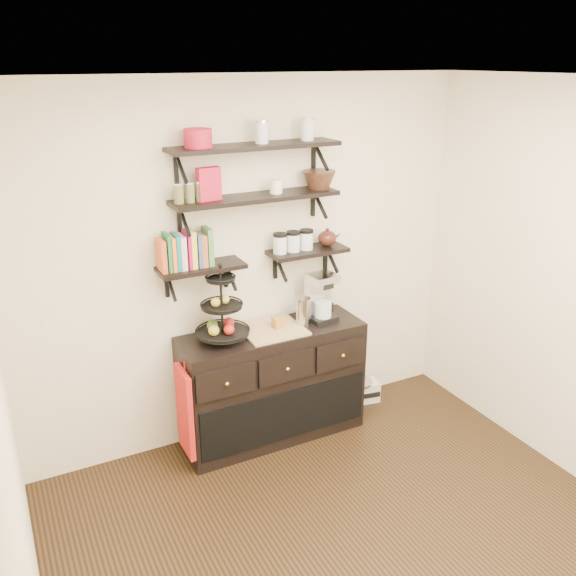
% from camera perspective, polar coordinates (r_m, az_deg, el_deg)
% --- Properties ---
extents(floor, '(3.50, 3.50, 0.00)m').
position_cam_1_polar(floor, '(3.94, 8.24, -24.71)').
color(floor, black).
rests_on(floor, ground).
extents(ceiling, '(3.50, 3.50, 0.02)m').
position_cam_1_polar(ceiling, '(2.77, 11.24, 18.46)').
color(ceiling, white).
rests_on(ceiling, back_wall).
extents(back_wall, '(3.50, 0.02, 2.70)m').
position_cam_1_polar(back_wall, '(4.53, -3.58, 2.14)').
color(back_wall, white).
rests_on(back_wall, ground).
extents(left_wall, '(0.02, 3.50, 2.70)m').
position_cam_1_polar(left_wall, '(2.63, -24.30, -14.69)').
color(left_wall, white).
rests_on(left_wall, ground).
extents(shelf_top, '(1.20, 0.27, 0.23)m').
position_cam_1_polar(shelf_top, '(4.21, -3.12, 13.07)').
color(shelf_top, black).
rests_on(shelf_top, back_wall).
extents(shelf_mid, '(1.20, 0.27, 0.23)m').
position_cam_1_polar(shelf_mid, '(4.27, -3.03, 8.41)').
color(shelf_mid, black).
rests_on(shelf_mid, back_wall).
extents(shelf_low_left, '(0.60, 0.25, 0.23)m').
position_cam_1_polar(shelf_low_left, '(4.26, -8.15, 1.85)').
color(shelf_low_left, black).
rests_on(shelf_low_left, back_wall).
extents(shelf_low_right, '(0.60, 0.25, 0.23)m').
position_cam_1_polar(shelf_low_right, '(4.58, 1.82, 3.41)').
color(shelf_low_right, black).
rests_on(shelf_low_right, back_wall).
extents(cookbooks, '(0.36, 0.15, 0.26)m').
position_cam_1_polar(cookbooks, '(4.19, -9.37, 3.42)').
color(cookbooks, '#CF4F26').
rests_on(cookbooks, shelf_low_left).
extents(glass_canisters, '(0.32, 0.10, 0.13)m').
position_cam_1_polar(glass_canisters, '(4.50, 0.50, 4.26)').
color(glass_canisters, silver).
rests_on(glass_canisters, shelf_low_right).
extents(sideboard, '(1.40, 0.50, 0.92)m').
position_cam_1_polar(sideboard, '(4.73, -1.46, -8.93)').
color(sideboard, black).
rests_on(sideboard, floor).
extents(fruit_stand, '(0.38, 0.38, 0.56)m').
position_cam_1_polar(fruit_stand, '(4.31, -6.16, -2.60)').
color(fruit_stand, black).
rests_on(fruit_stand, sideboard).
extents(candle, '(0.08, 0.08, 0.08)m').
position_cam_1_polar(candle, '(4.52, -0.91, -3.22)').
color(candle, '#9F6F24').
rests_on(candle, sideboard).
extents(coffee_maker, '(0.22, 0.22, 0.37)m').
position_cam_1_polar(coffee_maker, '(4.65, 3.05, -0.90)').
color(coffee_maker, black).
rests_on(coffee_maker, sideboard).
extents(thermal_carafe, '(0.11, 0.11, 0.22)m').
position_cam_1_polar(thermal_carafe, '(4.57, 1.44, -2.23)').
color(thermal_carafe, silver).
rests_on(thermal_carafe, sideboard).
extents(apron, '(0.04, 0.28, 0.65)m').
position_cam_1_polar(apron, '(4.42, -9.62, -11.36)').
color(apron, '#A21A11').
rests_on(apron, sideboard).
extents(radio, '(0.35, 0.25, 0.20)m').
position_cam_1_polar(radio, '(5.37, 6.68, -9.54)').
color(radio, silver).
rests_on(radio, floor).
extents(recipe_box, '(0.17, 0.08, 0.22)m').
position_cam_1_polar(recipe_box, '(4.12, -7.42, 9.63)').
color(recipe_box, red).
rests_on(recipe_box, shelf_mid).
extents(walnut_bowl, '(0.24, 0.24, 0.13)m').
position_cam_1_polar(walnut_bowl, '(4.47, 2.91, 10.07)').
color(walnut_bowl, black).
rests_on(walnut_bowl, shelf_mid).
extents(ramekins, '(0.09, 0.09, 0.10)m').
position_cam_1_polar(ramekins, '(4.32, -1.13, 9.47)').
color(ramekins, white).
rests_on(ramekins, shelf_mid).
extents(teapot, '(0.21, 0.17, 0.14)m').
position_cam_1_polar(teapot, '(4.63, 3.69, 4.79)').
color(teapot, '#391811').
rests_on(teapot, shelf_low_right).
extents(red_pot, '(0.18, 0.18, 0.12)m').
position_cam_1_polar(red_pot, '(4.05, -8.42, 13.70)').
color(red_pot, red).
rests_on(red_pot, shelf_top).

